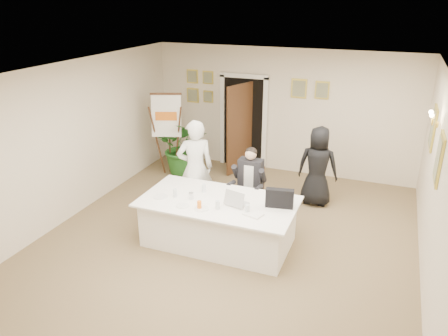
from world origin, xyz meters
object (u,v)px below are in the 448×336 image
standing_woman (318,166)px  oj_glass (199,205)px  flip_chart (168,138)px  paper_stack (253,214)px  seated_man (250,183)px  standing_man (195,168)px  laptop (237,196)px  potted_palm (184,147)px  steel_jug (191,196)px  conference_table (218,222)px  laptop_bag (280,198)px

standing_woman → oj_glass: standing_woman is taller
flip_chart → standing_woman: bearing=-5.1°
paper_stack → seated_man: bearing=110.3°
standing_man → laptop: standing_man is taller
potted_palm → steel_jug: bearing=-61.3°
standing_man → standing_woman: standing_man is taller
flip_chart → paper_stack: 3.88m
seated_man → flip_chart: 2.71m
steel_jug → standing_man: bearing=111.0°
paper_stack → steel_jug: (-1.10, 0.16, 0.04)m
conference_table → oj_glass: (-0.16, -0.37, 0.45)m
potted_palm → laptop_bag: bearing=-40.3°
potted_palm → laptop: bearing=-49.3°
potted_palm → oj_glass: size_ratio=9.72×
potted_palm → steel_jug: 3.05m
laptop_bag → paper_stack: 0.52m
paper_stack → conference_table: bearing=158.4°
conference_table → steel_jug: size_ratio=22.71×
potted_palm → standing_man: bearing=-57.5°
standing_woman → laptop: size_ratio=4.33×
standing_man → seated_man: bearing=159.7°
flip_chart → standing_man: 2.06m
conference_table → laptop: bearing=0.7°
conference_table → oj_glass: size_ratio=19.21×
conference_table → paper_stack: bearing=-21.6°
seated_man → laptop: size_ratio=3.77×
standing_woman → steel_jug: (-1.65, -2.17, 0.05)m
standing_man → paper_stack: bearing=110.6°
laptop_bag → oj_glass: bearing=-165.1°
conference_table → standing_man: (-0.79, 0.83, 0.51)m
laptop_bag → oj_glass: size_ratio=3.32×
laptop → laptop_bag: bearing=25.0°
standing_man → standing_woman: (2.01, 1.23, -0.12)m
standing_man → laptop: bearing=110.6°
standing_woman → standing_man: bearing=31.3°
paper_stack → standing_woman: bearing=76.7°
laptop → standing_woman: bearing=80.0°
conference_table → steel_jug: 0.62m
laptop → oj_glass: (-0.47, -0.38, -0.07)m
flip_chart → laptop_bag: 3.85m
laptop → seated_man: bearing=110.7°
paper_stack → oj_glass: bearing=-172.6°
potted_palm → paper_stack: size_ratio=4.49×
laptop_bag → steel_jug: laptop_bag is taller
flip_chart → potted_palm: bearing=34.6°
seated_man → steel_jug: size_ratio=12.44×
flip_chart → standing_woman: (3.40, -0.30, -0.07)m
potted_palm → steel_jug: potted_palm is taller
paper_stack → oj_glass: oj_glass is taller
potted_palm → laptop_bag: size_ratio=2.92×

